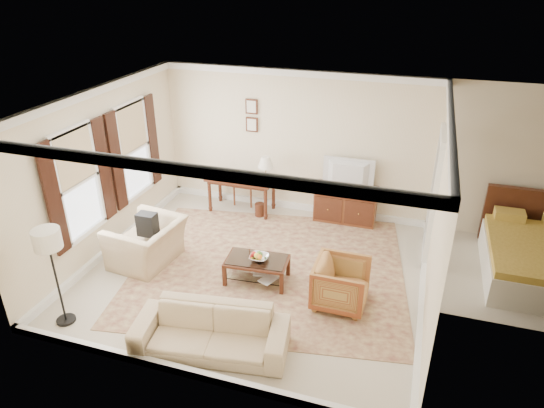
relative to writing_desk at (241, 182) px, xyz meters
The scene contains 21 objects.
room_shell 2.93m from the writing_desk, 63.61° to the right, with size 5.51×5.01×2.91m.
annex_bedroom 5.59m from the writing_desk, ahead, with size 3.00×2.70×2.90m.
window_front 3.35m from the writing_desk, 121.37° to the right, with size 0.12×1.56×1.80m, color #CCB284, non-canonical shape.
window_rear 2.23m from the writing_desk, 145.48° to the right, with size 0.12×1.56×1.80m, color #CCB284, non-canonical shape.
doorway 3.80m from the writing_desk, ahead, with size 0.10×1.12×2.25m, color white, non-canonical shape.
rug 2.34m from the writing_desk, 57.69° to the right, with size 4.52×3.87×0.01m, color maroon.
writing_desk is the anchor object (origin of this frame).
desk_chair 0.37m from the writing_desk, 97.89° to the left, with size 0.45×0.45×1.05m, color brown, non-canonical shape.
desk_lamp 0.64m from the writing_desk, ahead, with size 0.32×0.32×0.50m, color silver, non-canonical shape.
framed_prints 1.37m from the writing_desk, 76.43° to the left, with size 0.25×0.04×0.68m, color #462014, non-canonical shape.
sideboard 2.17m from the writing_desk, ahead, with size 1.21×0.46×0.74m, color brown.
tv 2.22m from the writing_desk, ahead, with size 0.95×0.55×0.12m, color black.
coffee_table 2.60m from the writing_desk, 63.74° to the right, with size 1.04×0.66×0.42m.
fruit_bowl 2.62m from the writing_desk, 62.98° to the right, with size 0.42×0.42×0.10m, color silver.
book_a 2.58m from the writing_desk, 64.63° to the right, with size 0.28×0.04×0.38m, color brown.
book_b 2.77m from the writing_desk, 61.88° to the right, with size 0.28×0.03×0.38m, color brown.
striped_armchair 3.58m from the writing_desk, 44.54° to the right, with size 0.79×0.74×0.81m, color brown.
club_armchair 2.50m from the writing_desk, 109.71° to the right, with size 1.17×0.76×1.02m, color #CAB388.
backpack 2.47m from the writing_desk, 108.85° to the right, with size 0.32×0.22×0.40m, color black.
sofa 4.14m from the writing_desk, 74.85° to the right, with size 2.04×0.60×0.80m, color #CAB388.
floor_lamp 4.32m from the writing_desk, 105.93° to the right, with size 0.38×0.38×1.52m.
Camera 1 is at (2.35, -6.44, 4.66)m, focal length 32.00 mm.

